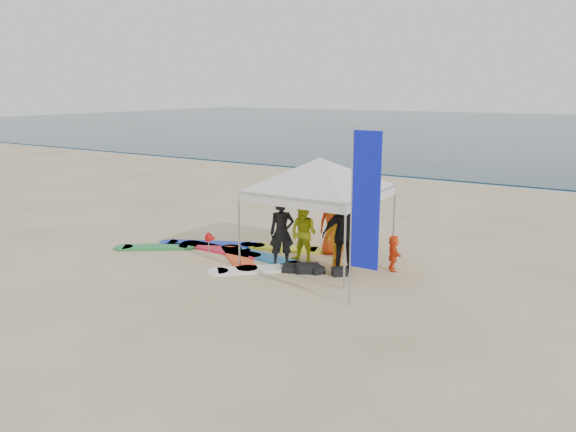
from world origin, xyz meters
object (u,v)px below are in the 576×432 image
(canopy_tent, at_px, (320,158))
(marker_pennant, at_px, (212,238))
(person_black_a, at_px, (282,232))
(person_yellow, at_px, (304,233))
(person_orange_b, at_px, (334,224))
(person_orange_a, at_px, (340,236))
(surfboard_spread, at_px, (232,253))
(person_seated, at_px, (393,253))
(person_black_b, at_px, (345,235))
(feather_flag, at_px, (364,203))

(canopy_tent, bearing_deg, marker_pennant, -160.15)
(person_black_a, bearing_deg, person_yellow, 16.07)
(person_orange_b, bearing_deg, person_orange_a, 114.46)
(marker_pennant, bearing_deg, person_orange_b, 34.28)
(surfboard_spread, bearing_deg, person_seated, 13.36)
(person_black_b, distance_m, marker_pennant, 3.85)
(person_black_b, bearing_deg, person_seated, -171.90)
(person_orange_a, distance_m, person_orange_b, 1.15)
(person_orange_a, distance_m, canopy_tent, 2.06)
(person_black_a, height_order, person_black_b, person_black_b)
(person_seated, relative_size, marker_pennant, 1.45)
(person_seated, bearing_deg, person_orange_b, 46.26)
(person_black_a, xyz_separation_m, marker_pennant, (-2.12, -0.28, -0.39))
(marker_pennant, bearing_deg, person_black_a, 7.64)
(person_black_a, height_order, person_orange_b, person_black_a)
(marker_pennant, bearing_deg, surfboard_spread, 42.77)
(person_orange_a, relative_size, canopy_tent, 0.39)
(person_orange_a, relative_size, person_seated, 1.79)
(person_orange_b, xyz_separation_m, marker_pennant, (-2.79, -1.90, -0.37))
(feather_flag, height_order, marker_pennant, feather_flag)
(person_seated, height_order, canopy_tent, canopy_tent)
(person_yellow, height_order, feather_flag, feather_flag)
(person_black_b, relative_size, marker_pennant, 3.03)
(person_black_a, height_order, person_yellow, person_black_a)
(person_orange_b, xyz_separation_m, surfboard_spread, (-2.38, -1.52, -0.83))
(person_black_a, height_order, person_seated, person_black_a)
(person_yellow, height_order, person_orange_b, person_orange_b)
(canopy_tent, xyz_separation_m, marker_pennant, (-2.81, -1.02, -2.29))
(person_black_b, height_order, canopy_tent, canopy_tent)
(person_orange_a, xyz_separation_m, surfboard_spread, (-3.04, -0.59, -0.79))
(person_orange_b, height_order, person_seated, person_orange_b)
(person_yellow, distance_m, feather_flag, 3.68)
(person_black_b, bearing_deg, person_black_a, -18.93)
(person_black_b, xyz_separation_m, canopy_tent, (-0.95, 0.39, 1.82))
(person_orange_a, bearing_deg, person_black_a, 47.75)
(person_seated, bearing_deg, person_orange_a, 79.11)
(surfboard_spread, bearing_deg, person_black_b, 4.12)
(canopy_tent, bearing_deg, surfboard_spread, -165.19)
(person_black_a, bearing_deg, person_black_b, -28.03)
(canopy_tent, distance_m, feather_flag, 3.31)
(person_orange_a, xyz_separation_m, feather_flag, (1.67, -2.26, 1.43))
(person_black_a, relative_size, person_yellow, 1.12)
(marker_pennant, distance_m, surfboard_spread, 0.72)
(person_black_b, height_order, person_orange_b, person_black_b)
(person_seated, bearing_deg, feather_flag, 158.07)
(person_black_a, bearing_deg, marker_pennant, 148.01)
(person_yellow, xyz_separation_m, feather_flag, (2.65, -2.09, 1.47))
(feather_flag, height_order, surfboard_spread, feather_flag)
(canopy_tent, bearing_deg, person_black_b, -22.37)
(person_orange_a, xyz_separation_m, person_seated, (1.30, 0.44, -0.37))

